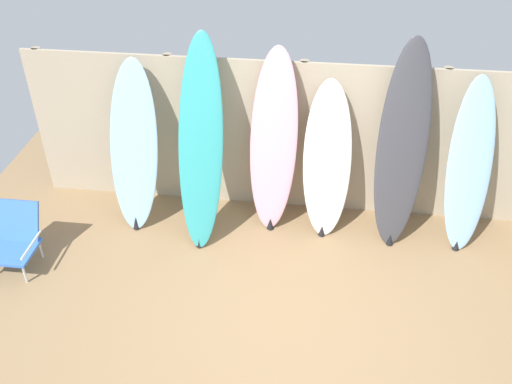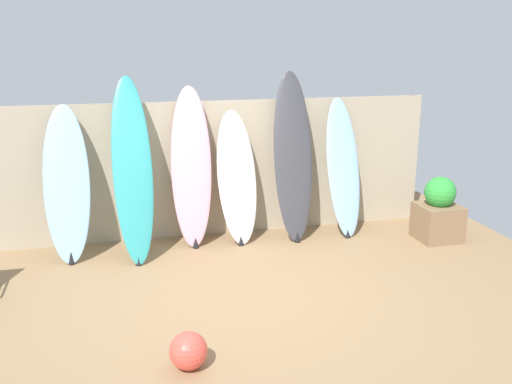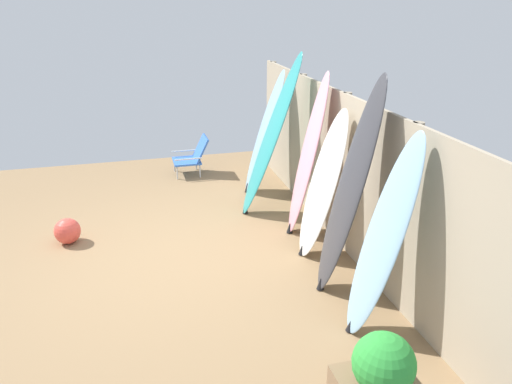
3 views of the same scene
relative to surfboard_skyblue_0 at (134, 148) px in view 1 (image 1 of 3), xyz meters
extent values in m
plane|color=#8E704C|center=(1.77, -1.58, -0.90)|extent=(7.68, 7.68, 0.00)
cube|color=tan|center=(1.77, 0.42, 0.00)|extent=(6.08, 0.04, 1.80)
cylinder|color=gray|center=(-1.11, 0.46, 0.00)|extent=(0.10, 0.10, 1.80)
cylinder|color=gray|center=(0.33, 0.46, 0.00)|extent=(0.10, 0.10, 1.80)
cylinder|color=gray|center=(1.77, 0.46, 0.00)|extent=(0.10, 0.10, 1.80)
cylinder|color=gray|center=(3.21, 0.46, 0.00)|extent=(0.10, 0.10, 1.80)
ellipsoid|color=#8CB7D6|center=(0.00, 0.00, 0.01)|extent=(0.55, 0.64, 1.83)
cone|color=black|center=(0.00, -0.26, -0.82)|extent=(0.08, 0.08, 0.15)
ellipsoid|color=teal|center=(0.77, -0.12, 0.18)|extent=(0.49, 0.86, 2.16)
cone|color=black|center=(0.77, -0.48, -0.83)|extent=(0.08, 0.08, 0.13)
ellipsoid|color=pink|center=(1.50, 0.12, 0.10)|extent=(0.55, 0.53, 2.02)
cone|color=black|center=(1.50, -0.08, -0.83)|extent=(0.08, 0.08, 0.13)
ellipsoid|color=white|center=(2.08, 0.09, -0.06)|extent=(0.57, 0.56, 1.70)
cone|color=black|center=(2.08, -0.13, -0.84)|extent=(0.08, 0.08, 0.12)
ellipsoid|color=#38383D|center=(2.82, 0.06, 0.19)|extent=(0.53, 0.61, 2.18)
cone|color=black|center=(2.82, -0.19, -0.83)|extent=(0.08, 0.08, 0.13)
ellipsoid|color=#8CB7D6|center=(3.52, 0.05, 0.01)|extent=(0.51, 0.61, 1.82)
cone|color=black|center=(3.52, -0.19, -0.84)|extent=(0.08, 0.08, 0.10)
cylinder|color=silver|center=(-0.85, -1.23, -0.79)|extent=(0.02, 0.02, 0.22)
cylinder|color=silver|center=(-1.26, -0.85, -0.79)|extent=(0.02, 0.02, 0.22)
cylinder|color=silver|center=(-0.85, -0.85, -0.79)|extent=(0.02, 0.02, 0.22)
cube|color=blue|center=(-1.06, -1.04, -0.67)|extent=(0.48, 0.44, 0.03)
cube|color=blue|center=(-1.06, -0.80, -0.48)|extent=(0.46, 0.23, 0.41)
cylinder|color=silver|center=(-0.82, -1.04, -0.56)|extent=(0.02, 0.44, 0.02)
camera|label=1|loc=(1.94, -5.06, 3.19)|focal=40.00mm
camera|label=2|loc=(0.60, -6.86, 1.71)|focal=40.00mm
camera|label=3|loc=(6.88, -1.95, 1.90)|focal=35.00mm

